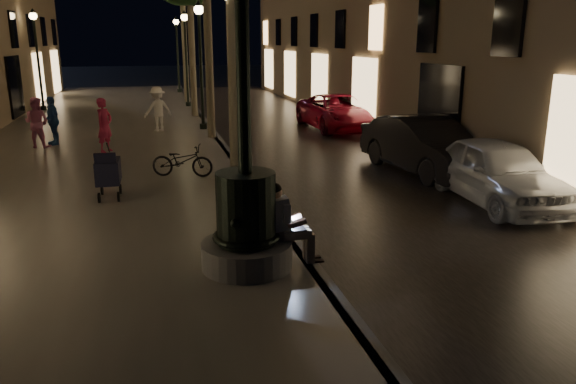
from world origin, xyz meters
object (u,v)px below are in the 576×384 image
object	(u,v)px
lamp_left_c	(37,47)
pedestrian_pink	(37,123)
car_second	(425,145)
lamp_curb_d	(177,45)
bicycle	(182,161)
stroller	(108,172)
seated_man_laptop	(285,221)
pedestrian_red	(105,125)
lamp_curb_b	(200,49)
pedestrian_white	(158,109)
car_third	(338,112)
car_front	(497,172)
pedestrian_blue	(53,121)
lamp_curb_a	(231,55)
lamp_curb_c	(186,46)
fountain_lamppost	(246,204)

from	to	relation	value
lamp_left_c	pedestrian_pink	xyz separation A→B (m)	(1.55, -10.65, -2.22)
car_second	lamp_curb_d	bearing A→B (deg)	96.49
lamp_left_c	bicycle	size ratio (longest dim) A/B	3.07
bicycle	lamp_left_c	bearing A→B (deg)	39.35
stroller	car_second	world-z (taller)	car_second
seated_man_laptop	pedestrian_red	bearing A→B (deg)	108.11
lamp_curb_d	car_second	distance (m)	24.82
lamp_curb_b	pedestrian_white	world-z (taller)	lamp_curb_b
lamp_curb_d	car_third	xyz separation A→B (m)	(5.50, -16.11, -2.53)
pedestrian_pink	bicycle	bearing A→B (deg)	150.10
car_front	car_second	xyz separation A→B (m)	(-0.20, 3.09, 0.04)
seated_man_laptop	pedestrian_blue	size ratio (longest dim) A/B	0.82
lamp_curb_d	stroller	distance (m)	25.76
car_front	car_third	size ratio (longest dim) A/B	0.84
lamp_curb_a	bicycle	bearing A→B (deg)	170.60
lamp_curb_c	car_second	size ratio (longest dim) A/B	1.03
pedestrian_red	lamp_curb_b	bearing A→B (deg)	-5.75
pedestrian_white	fountain_lamppost	bearing A→B (deg)	71.84
seated_man_laptop	lamp_curb_b	distance (m)	14.19
seated_man_laptop	pedestrian_blue	distance (m)	12.87
lamp_curb_b	car_front	distance (m)	12.74
pedestrian_blue	lamp_left_c	bearing A→B (deg)	162.69
lamp_left_c	stroller	distance (m)	18.11
lamp_curb_b	pedestrian_white	xyz separation A→B (m)	(-1.70, -0.07, -2.20)
lamp_curb_b	lamp_curb_d	world-z (taller)	same
fountain_lamppost	car_front	distance (m)	6.82
seated_man_laptop	lamp_left_c	world-z (taller)	lamp_left_c
fountain_lamppost	pedestrian_red	world-z (taller)	fountain_lamppost
lamp_curb_b	pedestrian_blue	distance (m)	6.02
pedestrian_pink	pedestrian_blue	bearing A→B (deg)	-109.32
lamp_curb_a	stroller	bearing A→B (deg)	-153.74
lamp_curb_c	pedestrian_red	world-z (taller)	lamp_curb_c
pedestrian_white	stroller	bearing A→B (deg)	59.99
lamp_curb_d	pedestrian_red	size ratio (longest dim) A/B	2.89
pedestrian_white	pedestrian_blue	xyz separation A→B (m)	(-3.45, -2.10, -0.04)
stroller	pedestrian_red	size ratio (longest dim) A/B	0.73
lamp_curb_b	lamp_curb_d	distance (m)	16.00
lamp_curb_a	seated_man_laptop	bearing A→B (deg)	-90.84
pedestrian_blue	fountain_lamppost	bearing A→B (deg)	-7.56
lamp_left_c	pedestrian_white	xyz separation A→B (m)	(5.40, -8.07, -2.20)
stroller	lamp_curb_a	bearing A→B (deg)	27.50
car_third	pedestrian_white	xyz separation A→B (m)	(-7.20, 0.04, 0.33)
fountain_lamppost	car_second	bearing A→B (deg)	44.42
car_front	pedestrian_blue	distance (m)	13.98
lamp_left_c	pedestrian_red	world-z (taller)	lamp_left_c
pedestrian_red	bicycle	bearing A→B (deg)	-116.34
car_second	lamp_curb_a	bearing A→B (deg)	172.81
lamp_curb_b	pedestrian_white	distance (m)	2.78
lamp_curb_a	lamp_curb_b	world-z (taller)	same
stroller	car_third	bearing A→B (deg)	49.06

